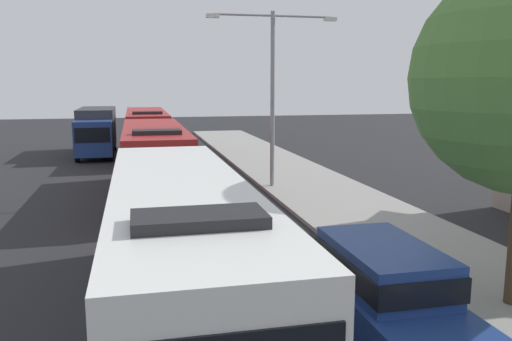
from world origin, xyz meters
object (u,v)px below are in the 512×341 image
at_px(bus_lead, 180,249).
at_px(bus_middle, 147,132).
at_px(streetlamp_mid, 273,80).
at_px(white_suv, 384,290).
at_px(box_truck_oncoming, 97,130).
at_px(bus_second_in_line, 155,159).

distance_m(bus_lead, bus_middle, 25.69).
bearing_deg(streetlamp_mid, white_suv, -96.56).
xyz_separation_m(bus_lead, bus_middle, (0.00, 25.69, 0.00)).
distance_m(bus_lead, box_truck_oncoming, 27.91).
relative_size(bus_second_in_line, white_suv, 2.08).
distance_m(bus_second_in_line, streetlamp_mid, 6.40).
bearing_deg(box_truck_oncoming, white_suv, -76.44).
bearing_deg(box_truck_oncoming, bus_lead, -83.21).
bearing_deg(streetlamp_mid, box_truck_oncoming, 121.45).
height_order(box_truck_oncoming, streetlamp_mid, streetlamp_mid).
bearing_deg(bus_second_in_line, white_suv, -75.10).
bearing_deg(bus_middle, bus_second_in_line, -90.00).
height_order(bus_second_in_line, streetlamp_mid, streetlamp_mid).
relative_size(bus_lead, bus_middle, 0.95).
bearing_deg(bus_lead, bus_middle, 90.00).
distance_m(bus_second_in_line, bus_middle, 13.09).
relative_size(bus_lead, bus_second_in_line, 1.03).
distance_m(bus_second_in_line, box_truck_oncoming, 15.47).
distance_m(bus_lead, streetlamp_mid, 14.90).
bearing_deg(bus_lead, white_suv, -19.39).
bearing_deg(box_truck_oncoming, bus_middle, -31.52).
relative_size(bus_middle, box_truck_oncoming, 1.39).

